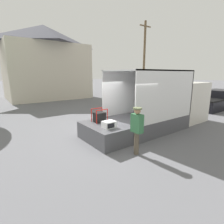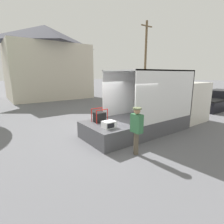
# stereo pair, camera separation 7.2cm
# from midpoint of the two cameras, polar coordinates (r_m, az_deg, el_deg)

# --- Properties ---
(ground_plane) EXTENTS (160.00, 160.00, 0.00)m
(ground_plane) POSITION_cam_midpoint_polar(r_m,az_deg,el_deg) (8.18, 1.30, -8.28)
(ground_plane) COLOR slate
(box_truck) EXTENTS (6.38, 2.38, 3.06)m
(box_truck) POSITION_cam_midpoint_polar(r_m,az_deg,el_deg) (10.64, 18.00, 1.64)
(box_truck) COLOR silver
(box_truck) RESTS_ON ground
(tailgate_deck) EXTENTS (1.44, 2.26, 0.75)m
(tailgate_deck) POSITION_cam_midpoint_polar(r_m,az_deg,el_deg) (7.66, -2.99, -6.79)
(tailgate_deck) COLOR #4C4C51
(tailgate_deck) RESTS_ON ground
(microwave) EXTENTS (0.51, 0.42, 0.27)m
(microwave) POSITION_cam_midpoint_polar(r_m,az_deg,el_deg) (7.08, -1.27, -4.07)
(microwave) COLOR white
(microwave) RESTS_ON tailgate_deck
(portable_generator) EXTENTS (0.61, 0.47, 0.61)m
(portable_generator) POSITION_cam_midpoint_polar(r_m,az_deg,el_deg) (7.94, -4.27, -1.58)
(portable_generator) COLOR black
(portable_generator) RESTS_ON tailgate_deck
(worker_person) EXTENTS (0.31, 0.44, 1.74)m
(worker_person) POSITION_cam_midpoint_polar(r_m,az_deg,el_deg) (6.27, 7.82, -4.57)
(worker_person) COLOR brown
(worker_person) RESTS_ON ground
(pickup_truck_black) EXTENTS (5.30, 1.97, 1.54)m
(pickup_truck_black) POSITION_cam_midpoint_polar(r_m,az_deg,el_deg) (17.30, 30.73, 3.13)
(pickup_truck_black) COLOR black
(pickup_truck_black) RESTS_ON ground
(house_backdrop) EXTENTS (9.17, 6.86, 8.31)m
(house_backdrop) POSITION_cam_midpoint_polar(r_m,az_deg,el_deg) (22.81, -20.85, 15.00)
(house_backdrop) COLOR beige
(house_backdrop) RESTS_ON ground
(utility_pole) EXTENTS (1.80, 0.28, 9.13)m
(utility_pole) POSITION_cam_midpoint_polar(r_m,az_deg,el_deg) (23.23, 10.36, 16.73)
(utility_pole) COLOR brown
(utility_pole) RESTS_ON ground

